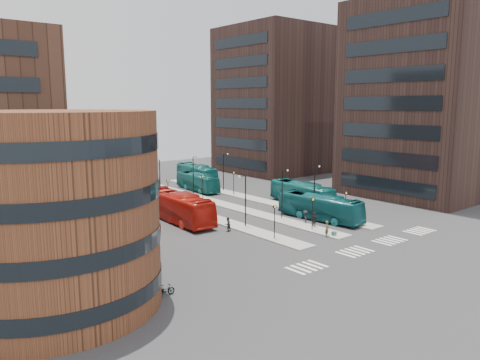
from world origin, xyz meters
TOP-DOWN VIEW (x-y plane):
  - ground at (0.00, 0.00)m, footprint 160.00×160.00m
  - island_left at (-4.00, 30.00)m, footprint 2.50×45.00m
  - island_mid at (2.00, 30.00)m, footprint 2.50×45.00m
  - island_right at (8.00, 30.00)m, footprint 2.50×45.00m
  - suitcase at (1.53, 8.73)m, footprint 0.47×0.39m
  - red_bus at (-8.14, 25.39)m, footprint 3.76×13.35m
  - teal_bus_a at (6.10, 14.75)m, footprint 3.71×11.81m
  - teal_bus_b at (5.46, 41.08)m, footprint 3.42×10.88m
  - teal_bus_c at (10.75, 22.22)m, footprint 4.34×12.18m
  - teal_bus_d at (9.79, 47.77)m, footprint 4.70×12.50m
  - traveller at (0.85, 9.15)m, footprint 0.79×0.73m
  - commuter_a at (-6.16, 17.90)m, footprint 0.88×0.74m
  - commuter_b at (2.66, 12.58)m, footprint 0.48×1.11m
  - commuter_c at (3.26, 14.60)m, footprint 1.16×1.19m
  - bicycle_near at (-21.00, 6.54)m, footprint 1.59×0.64m
  - bicycle_mid at (-21.00, 6.55)m, footprint 1.55×0.63m
  - bicycle_far at (-21.00, 9.16)m, footprint 1.65×1.02m
  - crosswalk_stripes at (1.75, 4.00)m, footprint 22.35×2.40m
  - round_building at (-28.00, 10.00)m, footprint 15.16×15.16m
  - tower_near at (31.98, 16.00)m, footprint 20.12×20.00m
  - tower_far at (31.98, 50.00)m, footprint 20.12×20.00m
  - sign_poles at (1.60, 23.00)m, footprint 12.45×22.12m
  - lamp_posts at (2.64, 28.00)m, footprint 14.04×20.24m
  - bare_trees at (2.67, 62.67)m, footprint 10.97×8.14m

SIDE VIEW (x-z plane):
  - ground at x=0.00m, z-range 0.00..0.00m
  - crosswalk_stripes at x=1.75m, z-range 0.00..0.01m
  - island_left at x=-4.00m, z-range 0.00..0.15m
  - island_mid at x=2.00m, z-range 0.00..0.15m
  - island_right at x=8.00m, z-range 0.00..0.15m
  - suitcase at x=1.53m, z-range 0.00..0.56m
  - bicycle_near at x=-21.00m, z-range 0.00..0.82m
  - bicycle_far at x=-21.00m, z-range 0.00..0.82m
  - bicycle_mid at x=-21.00m, z-range 0.00..0.91m
  - commuter_a at x=-6.16m, z-range 0.00..1.61m
  - commuter_c at x=3.26m, z-range 0.00..1.64m
  - traveller at x=0.85m, z-range 0.00..1.81m
  - commuter_b at x=2.66m, z-range 0.00..1.87m
  - teal_bus_b at x=5.46m, z-range 0.00..2.98m
  - teal_bus_a at x=6.10m, z-range 0.00..3.24m
  - teal_bus_c at x=10.75m, z-range 0.00..3.32m
  - teal_bus_d at x=9.79m, z-range 0.00..3.40m
  - red_bus at x=-8.14m, z-range 0.00..3.68m
  - sign_poles at x=1.60m, z-range 0.58..4.23m
  - bare_trees at x=2.67m, z-range -0.22..5.67m
  - lamp_posts at x=2.64m, z-range 0.52..6.64m
  - round_building at x=-28.00m, z-range -0.01..13.99m
  - tower_near at x=31.98m, z-range 0.00..30.00m
  - tower_far at x=31.98m, z-range 0.00..30.00m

